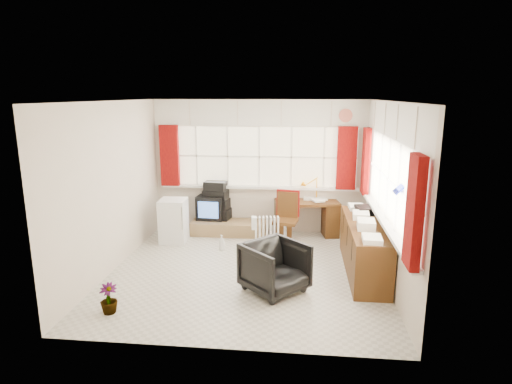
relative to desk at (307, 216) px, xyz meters
The scene contains 20 objects.
ground 2.05m from the desk, 116.65° to the right, with size 4.00×4.00×0.00m, color beige.
room_walls 2.31m from the desk, 116.65° to the right, with size 4.00×4.00×4.00m.
window_back 1.08m from the desk, behind, with size 3.70×0.12×3.60m.
window_right 2.16m from the desk, 59.97° to the right, with size 0.12×3.70×3.60m.
curtains 1.39m from the desk, 88.59° to the right, with size 3.83×3.83×1.15m.
overhead_cabinets 2.05m from the desk, 84.67° to the right, with size 3.98×3.98×0.48m.
desk is the anchor object (origin of this frame).
desk_lamp 0.62m from the desk, 32.05° to the left, with size 0.17×0.14×0.42m.
task_chair 0.71m from the desk, 120.50° to the right, with size 0.47×0.49×0.98m.
office_chair 2.44m from the desk, 100.52° to the right, with size 0.72×0.75×0.68m, color black.
radiator 1.16m from the desk, 125.25° to the right, with size 0.43×0.22×0.61m.
credenza 1.80m from the desk, 62.71° to the right, with size 0.50×2.00×0.85m.
file_tray 1.45m from the desk, 49.77° to the right, with size 0.26×0.33×0.11m, color black.
tv_bench 1.48m from the desk, behind, with size 1.40×0.50×0.25m, color #9A734D.
crt_tv 1.82m from the desk, behind, with size 0.54×0.52×0.46m.
hifi_stack 1.74m from the desk, behind, with size 0.58×0.41×0.73m.
mini_fridge 2.44m from the desk, 165.89° to the right, with size 0.48×0.48×0.78m.
spray_bottle_a 1.74m from the desk, 146.72° to the right, with size 0.10×0.10×0.27m, color silver.
spray_bottle_b 1.29m from the desk, 115.14° to the right, with size 0.09×0.09×0.20m, color #7EBCB4.
flower_vase 4.01m from the desk, 126.93° to the right, with size 0.21×0.21×0.37m, color black.
Camera 1 is at (0.76, -5.92, 2.60)m, focal length 30.00 mm.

